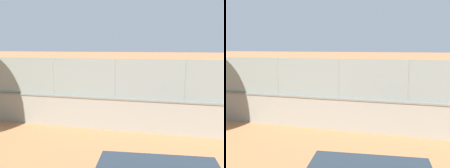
% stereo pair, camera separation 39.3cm
% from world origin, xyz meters
% --- Properties ---
extents(ground_plane, '(260.00, 260.00, 0.00)m').
position_xyz_m(ground_plane, '(0.00, 0.00, 0.00)').
color(ground_plane, '#B27247').
extents(perimeter_wall, '(31.92, 0.94, 1.55)m').
position_xyz_m(perimeter_wall, '(-2.88, 11.40, 0.78)').
color(perimeter_wall, gray).
rests_on(perimeter_wall, ground_plane).
extents(fence_panel_on_wall, '(31.35, 0.67, 1.82)m').
position_xyz_m(fence_panel_on_wall, '(-2.88, 11.40, 2.46)').
color(fence_panel_on_wall, gray).
rests_on(fence_panel_on_wall, perimeter_wall).
extents(player_at_service_line, '(0.71, 1.24, 1.51)m').
position_xyz_m(player_at_service_line, '(2.55, 0.17, 0.89)').
color(player_at_service_line, black).
rests_on(player_at_service_line, ground_plane).
extents(player_near_wall_returning, '(1.04, 0.88, 1.56)m').
position_xyz_m(player_near_wall_returning, '(-5.27, 9.09, 0.92)').
color(player_near_wall_returning, black).
rests_on(player_near_wall_returning, ground_plane).
extents(player_baseline_waiting, '(1.01, 0.72, 1.54)m').
position_xyz_m(player_baseline_waiting, '(-0.69, 0.94, 0.90)').
color(player_baseline_waiting, black).
rests_on(player_baseline_waiting, ground_plane).
extents(sports_ball, '(0.19, 0.19, 0.19)m').
position_xyz_m(sports_ball, '(1.81, 1.42, 1.16)').
color(sports_ball, '#3399D8').
extents(spare_ball_by_wall, '(0.19, 0.19, 0.19)m').
position_xyz_m(spare_ball_by_wall, '(-5.05, 10.13, 0.09)').
color(spare_ball_by_wall, orange).
rests_on(spare_ball_by_wall, ground_plane).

